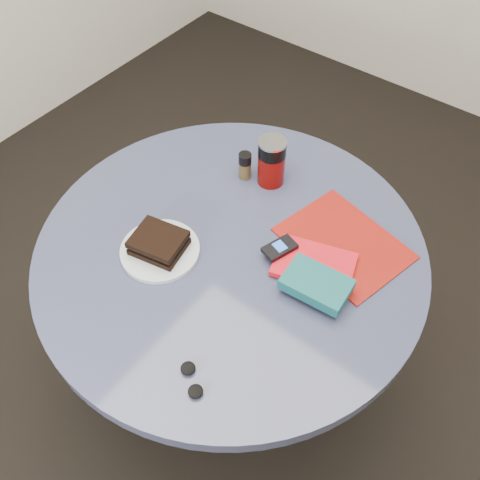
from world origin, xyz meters
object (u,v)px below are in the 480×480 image
Objects in this scene: soda_can at (271,162)px; headphones at (192,380)px; table at (231,283)px; sandwich at (159,243)px; pepper_grinder at (245,166)px; novel at (317,284)px; plate at (160,251)px; mp3_player at (280,248)px; magazine at (344,243)px; red_book at (314,264)px.

headphones is at bearing -70.14° from soda_can.
table is 0.27m from sandwich.
headphones reaches higher than table.
headphones is at bearing -63.43° from pepper_grinder.
soda_can reaches higher than pepper_grinder.
novel reaches higher than table.
plate is 0.36m from headphones.
table is 6.47× the size of novel.
pepper_grinder is at bearing 143.66° from mp3_player.
magazine is 3.35× the size of headphones.
headphones is at bearing -83.46° from mp3_player.
novel is 0.36m from headphones.
pepper_grinder reaches higher than sandwich.
plate is 2.19× the size of headphones.
soda_can is 0.33m from red_book.
headphones is at bearing -64.95° from table.
novel is (0.38, 0.13, 0.00)m from sandwich.
magazine is at bearing 40.09° from sandwich.
pepper_grinder is at bearing 137.28° from red_book.
soda_can reaches higher than table.
sandwich is at bearing -126.06° from magazine.
red_book is 0.41m from headphones.
soda_can is (0.07, 0.38, 0.07)m from plate.
table is 10.94× the size of headphones.
novel is at bearing -72.69° from red_book.
table is 4.99× the size of plate.
plate is at bearing -167.46° from red_book.
sandwich is at bearing 143.09° from headphones.
table is 0.35m from soda_can.
soda_can is (-0.06, 0.26, 0.24)m from table.
pepper_grinder is at bearing 88.92° from plate.
sandwich is at bearing -167.80° from red_book.
plate is 0.40m from novel.
pepper_grinder reaches higher than magazine.
table is 0.28m from red_book.
soda_can is 0.30m from magazine.
headphones is at bearing -36.91° from sandwich.
sandwich is at bearing -165.86° from novel.
sandwich is 0.74× the size of red_book.
mp3_player is 0.39m from headphones.
pepper_grinder is (0.01, 0.35, 0.04)m from plate.
mp3_player is (-0.13, 0.04, -0.01)m from novel.
plate reaches higher than magazine.
novel is (0.30, -0.25, -0.04)m from soda_can.
novel is 0.14m from mp3_player.
mp3_player is at bearing -36.34° from pepper_grinder.
red_book is 2.06× the size of mp3_player.
headphones is (-0.09, -0.35, -0.03)m from novel.
headphones is at bearing -36.88° from plate.
soda_can is at bearing 78.91° from plate.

